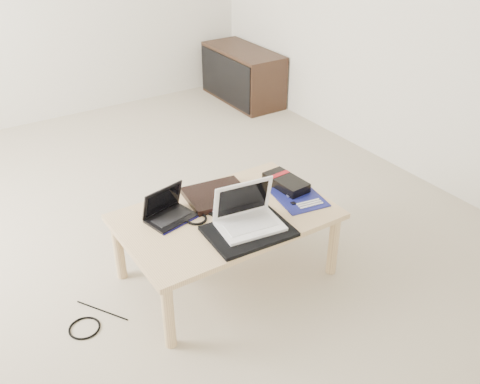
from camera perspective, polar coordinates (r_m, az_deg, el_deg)
ground at (r=3.50m, az=-11.12°, el=-3.24°), size 4.00×4.00×0.00m
coffee_table at (r=2.82m, az=-1.48°, el=-3.20°), size 1.10×0.70×0.40m
media_cabinet at (r=5.30m, az=0.24°, el=12.36°), size 0.41×0.90×0.50m
book at (r=2.92m, az=-2.46°, el=-0.34°), size 0.36×0.32×0.03m
netbook at (r=2.76m, az=-7.65°, el=-2.15°), size 0.27×0.22×0.17m
tablet at (r=2.81m, az=-0.58°, el=-2.01°), size 0.26×0.23×0.01m
remote at (r=2.87m, az=0.92°, el=-1.14°), size 0.08×0.23×0.02m
neoprene_sleeve at (r=2.64m, az=0.94°, el=-4.21°), size 0.43×0.33×0.02m
white_laptop at (r=2.65m, az=0.82°, el=-2.62°), size 0.34×0.26×0.22m
motherboard at (r=2.94m, az=6.28°, el=-0.56°), size 0.28×0.33×0.01m
gpu_box at (r=3.03m, az=4.92°, el=1.00°), size 0.15×0.28×0.06m
cable_coil at (r=2.75m, az=-4.67°, el=-2.87°), size 0.14×0.14×0.01m
floor_cable_coil at (r=2.82m, az=-16.26°, el=-13.76°), size 0.17×0.17×0.01m
floor_cable_trail at (r=2.89m, az=-14.50°, el=-12.14°), size 0.17×0.27×0.01m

